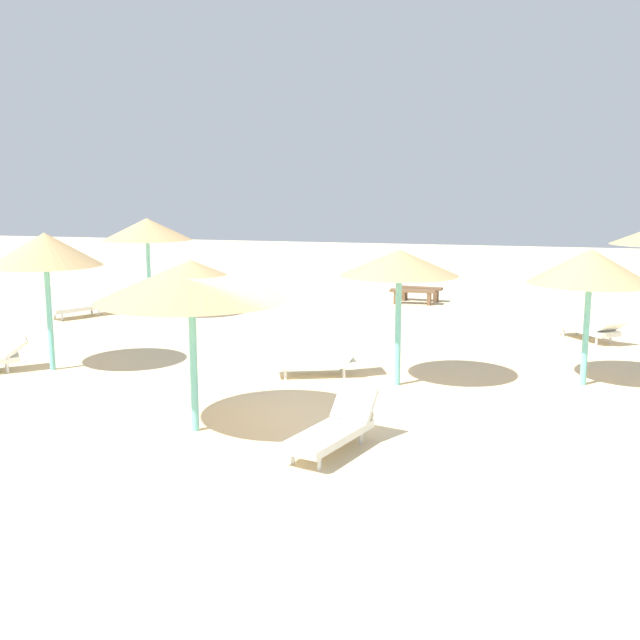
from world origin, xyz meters
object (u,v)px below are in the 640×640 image
Objects in this scene: parasol_4 at (399,263)px; bench_0 at (413,294)px; parasol_5 at (590,267)px; lounger_4 at (320,361)px; parasol_0 at (45,250)px; parasol_3 at (147,229)px; lounger_1 at (591,329)px; lounger_2 at (333,430)px; lounger_3 at (81,306)px; bench_2 at (191,292)px; bench_1 at (420,291)px; parasol_2 at (191,281)px.

bench_0 is at bearing 96.97° from parasol_4.
parasol_5 is at bearing 15.88° from parasol_4.
lounger_4 is 1.29× the size of bench_0.
parasol_0 is 0.99× the size of parasol_3.
parasol_3 is 12.72m from lounger_1.
parasol_0 is at bearing 155.59° from lounger_2.
lounger_1 is 1.26× the size of bench_0.
lounger_1 is 7.10m from bench_0.
lounger_3 is at bearing 138.27° from lounger_2.
parasol_5 is 1.37× the size of lounger_4.
parasol_3 is at bearing -148.24° from bench_0.
lounger_2 is at bearing -41.73° from lounger_3.
lounger_1 is 12.90m from bench_2.
lounger_3 is (-3.19, 5.92, -2.24)m from parasol_0.
lounger_3 is (-10.20, 9.10, -0.01)m from lounger_2.
parasol_0 is 12.77m from bench_0.
bench_1 is (-5.10, 5.53, 0.03)m from lounger_1.
parasol_4 is 1.34× the size of lounger_3.
parasol_2 is at bearing -95.89° from bench_1.
bench_2 is (-7.28, -1.66, 0.00)m from bench_0.
bench_1 is (7.41, 5.25, -2.26)m from parasol_3.
parasol_0 is 1.49× the size of lounger_4.
lounger_1 reaches higher than bench_2.
parasol_5 is at bearing 36.98° from parasol_2.
lounger_3 is 11.06m from bench_1.
lounger_1 is at bearing 54.09° from parasol_2.
parasol_2 is 1.97× the size of bench_2.
lounger_3 is at bearing -178.63° from lounger_1.
parasol_0 reaches higher than bench_0.
lounger_1 is 10.36m from lounger_2.
lounger_4 is (-5.63, -5.24, 0.01)m from lounger_1.
parasol_5 is at bearing -32.28° from bench_2.
parasol_3 is at bearing 141.22° from lounger_4.
parasol_5 is 5.59m from lounger_4.
bench_1 is at bearing 18.03° from bench_2.
parasol_2 is at bearing 172.42° from lounger_2.
lounger_2 is 13.67m from lounger_3.
parasol_0 is at bearing -61.66° from lounger_3.
parasol_5 is 1.77× the size of bench_0.
lounger_2 is at bearing -72.01° from lounger_4.
lounger_4 is at bearing 107.99° from lounger_2.
parasol_2 is 1.57× the size of lounger_1.
parasol_3 reaches higher than bench_0.
lounger_2 is at bearing -56.68° from bench_2.
parasol_2 is 4.52m from lounger_4.
lounger_2 is at bearing -49.73° from parasol_3.
lounger_2 is 15.00m from bench_1.
bench_0 is 1.00× the size of bench_2.
bench_2 is (-8.26, 12.56, 0.02)m from lounger_2.
parasol_2 reaches higher than bench_1.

